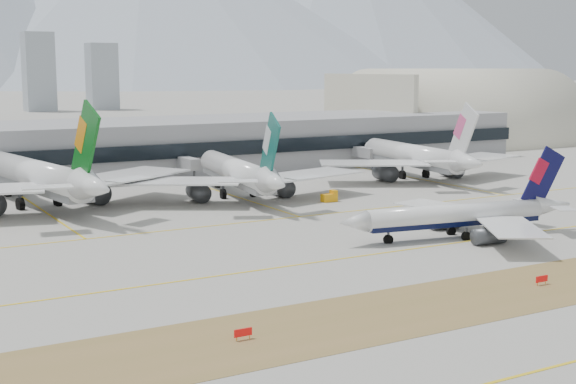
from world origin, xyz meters
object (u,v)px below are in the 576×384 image
taxiing_airliner (463,216)px  widebody_cathay (239,174)px  widebody_eva (40,178)px  hangar (458,144)px  widebody_china_air (417,157)px  terminal (89,149)px

taxiing_airliner → widebody_cathay: 61.18m
widebody_eva → hangar: bearing=-77.8°
widebody_china_air → hangar: hangar is taller
taxiing_airliner → widebody_china_air: bearing=-113.4°
taxiing_airliner → widebody_eva: size_ratio=0.70×
terminal → hangar: bearing=7.4°
widebody_china_air → taxiing_airliner: bearing=154.6°
widebody_cathay → hangar: size_ratio=0.66×
taxiing_airliner → hangar: size_ratio=0.53×
terminal → hangar: size_ratio=3.08×
widebody_china_air → widebody_eva: bearing=95.4°
taxiing_airliner → hangar: (119.48, 136.70, -3.76)m
taxiing_airliner → terminal: bearing=-64.3°
taxiing_airliner → widebody_eva: bearing=-39.9°
taxiing_airliner → widebody_eva: 90.41m
taxiing_airliner → widebody_eva: (-59.46, 68.05, 2.67)m
widebody_cathay → hangar: bearing=-51.9°
widebody_china_air → hangar: 105.98m
widebody_eva → terminal: bearing=-35.5°
widebody_china_air → terminal: size_ratio=0.22×
hangar → widebody_china_air: bearing=-137.6°
widebody_eva → hangar: (178.94, 68.65, -6.42)m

